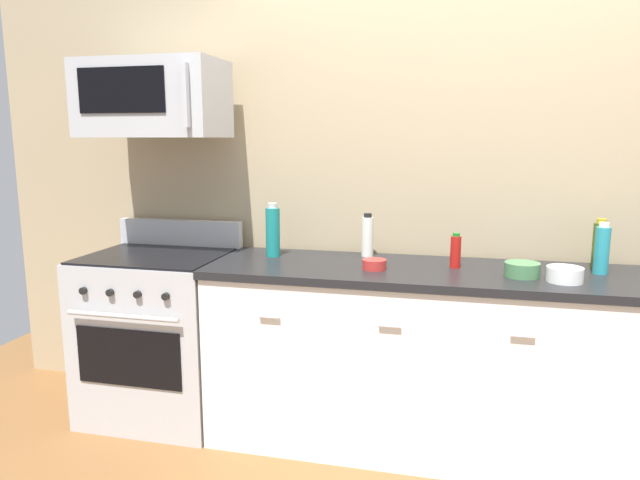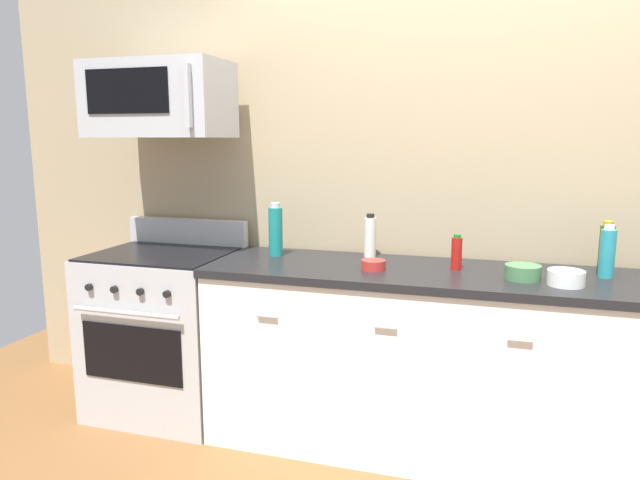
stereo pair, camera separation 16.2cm
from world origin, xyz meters
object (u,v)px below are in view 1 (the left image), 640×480
bowl_green_glaze (522,269)px  bowl_red_small (374,264)px  range_oven (161,333)px  bottle_dish_soap (602,250)px  microwave (153,99)px  bottle_vinegar_white (368,236)px  bottle_sparkling_teal (273,231)px  bottle_olive_oil (600,245)px  bowl_white_ceramic (565,274)px  bottle_hot_sauce_red (456,251)px

bowl_green_glaze → bowl_red_small: bowl_green_glaze is taller
range_oven → bottle_dish_soap: bottle_dish_soap is taller
microwave → bowl_green_glaze: (1.89, -0.11, -0.80)m
bottle_vinegar_white → bowl_green_glaze: size_ratio=1.46×
bottle_sparkling_teal → bowl_green_glaze: (1.25, -0.17, -0.10)m
range_oven → microwave: (0.00, 0.04, 1.28)m
bottle_olive_oil → bottle_vinegar_white: size_ratio=1.05×
bottle_olive_oil → bowl_green_glaze: bottle_olive_oil is taller
bowl_red_small → bowl_white_ceramic: (0.85, -0.05, 0.01)m
bowl_red_small → bowl_white_ceramic: size_ratio=0.75×
bottle_sparkling_teal → bottle_vinegar_white: size_ratio=1.24×
microwave → bowl_green_glaze: bearing=-3.2°
bowl_red_small → bottle_vinegar_white: bearing=105.0°
microwave → bottle_vinegar_white: bearing=9.1°
bottle_dish_soap → bowl_white_ceramic: (-0.19, -0.20, -0.08)m
bottle_olive_oil → bottle_vinegar_white: bearing=178.6°
bottle_hot_sauce_red → bowl_red_small: 0.41m
bottle_sparkling_teal → microwave: bearing=-174.3°
bottle_vinegar_white → bottle_sparkling_teal: bearing=-166.7°
bottle_olive_oil → bottle_dish_soap: 0.12m
bottle_dish_soap → bowl_red_small: 1.06m
microwave → bowl_red_small: 1.46m
bottle_vinegar_white → bowl_white_ceramic: bottle_vinegar_white is taller
bottle_olive_oil → bottle_hot_sauce_red: size_ratio=1.43×
bottle_dish_soap → bowl_red_small: size_ratio=2.08×
bottle_sparkling_teal → bottle_dish_soap: 1.62m
bottle_hot_sauce_red → bowl_red_small: (-0.38, -0.13, -0.06)m
microwave → bottle_hot_sauce_red: bearing=0.2°
bottle_hot_sauce_red → bowl_green_glaze: bottle_hot_sauce_red is taller
bottle_olive_oil → bowl_green_glaze: size_ratio=1.53×
microwave → bowl_white_ceramic: (2.06, -0.17, -0.80)m
bottle_dish_soap → bowl_red_small: bearing=-171.6°
bottle_dish_soap → bottle_hot_sauce_red: bearing=-177.5°
range_oven → bottle_dish_soap: 2.32m
bottle_olive_oil → bottle_sparkling_teal: bearing=-176.9°
range_oven → bowl_green_glaze: bearing=-1.9°
bottle_sparkling_teal → bowl_green_glaze: bearing=-7.7°
microwave → bottle_sparkling_teal: size_ratio=2.59×
bottle_hot_sauce_red → bowl_green_glaze: bearing=-20.7°
bowl_red_small → bowl_green_glaze: bearing=1.1°
range_oven → bowl_red_small: range_oven is taller
bowl_green_glaze → bottle_olive_oil: bearing=34.4°
bottle_sparkling_teal → bottle_vinegar_white: bearing=13.3°
range_oven → bowl_white_ceramic: 2.12m
bottle_dish_soap → bottle_hot_sauce_red: size_ratio=1.41×
range_oven → bottle_sparkling_teal: (0.63, 0.11, 0.59)m
range_oven → bowl_red_small: 1.30m
bottle_hot_sauce_red → bowl_green_glaze: size_ratio=1.08×
range_oven → bowl_green_glaze: size_ratio=6.70×
microwave → bowl_red_small: size_ratio=6.37×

